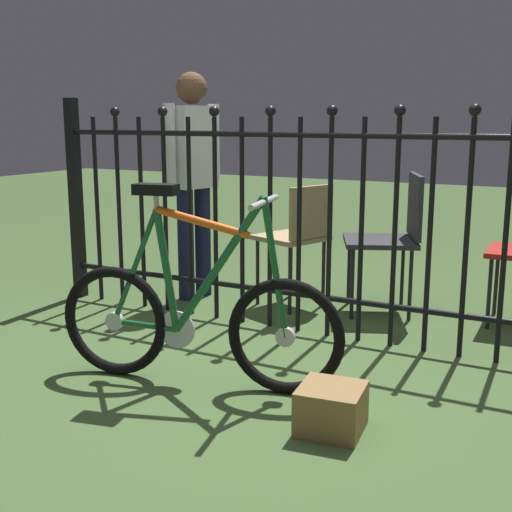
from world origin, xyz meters
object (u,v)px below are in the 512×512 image
at_px(bicycle, 196,318).
at_px(chair_charcoal, 394,230).
at_px(chair_tan, 299,232).
at_px(display_crate, 331,409).
at_px(person_visitor, 193,168).

relative_size(bicycle, chair_charcoal, 1.54).
distance_m(chair_tan, display_crate, 1.81).
bearing_deg(display_crate, bicycle, 167.84).
xyz_separation_m(bicycle, chair_tan, (-0.11, 1.39, 0.18)).
height_order(chair_charcoal, chair_tan, chair_charcoal).
relative_size(bicycle, display_crate, 5.43).
height_order(bicycle, display_crate, bicycle).
xyz_separation_m(bicycle, person_visitor, (-0.85, 1.29, 0.57)).
relative_size(bicycle, chair_tan, 1.68).
relative_size(person_visitor, display_crate, 6.06).
height_order(chair_charcoal, person_visitor, person_visitor).
relative_size(chair_charcoal, person_visitor, 0.58).
bearing_deg(chair_charcoal, chair_tan, -163.13).
height_order(bicycle, chair_tan, bicycle).
relative_size(chair_tan, person_visitor, 0.53).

